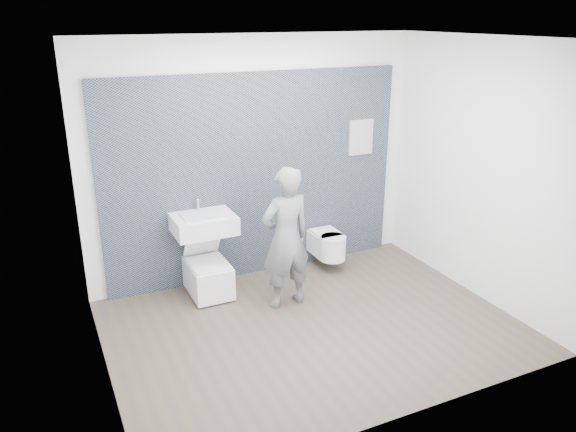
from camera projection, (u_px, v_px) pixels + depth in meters
name	position (u px, v px, depth m)	size (l,w,h in m)	color
ground	(313.00, 327.00, 5.70)	(4.00, 4.00, 0.00)	#4E4234
room_shell	(316.00, 160.00, 5.11)	(4.00, 4.00, 4.00)	white
tile_wall	(258.00, 270.00, 6.95)	(3.60, 0.06, 2.40)	black
washbasin	(204.00, 223.00, 6.13)	(0.67, 0.50, 0.50)	white
toilet_square	(208.00, 276.00, 6.29)	(0.43, 0.62, 0.76)	white
toilet_rounded	(328.00, 245.00, 6.91)	(0.32, 0.55, 0.30)	white
info_placard	(356.00, 252.00, 7.46)	(0.33, 0.03, 0.44)	white
visitor	(286.00, 238.00, 5.89)	(0.57, 0.37, 1.55)	slate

